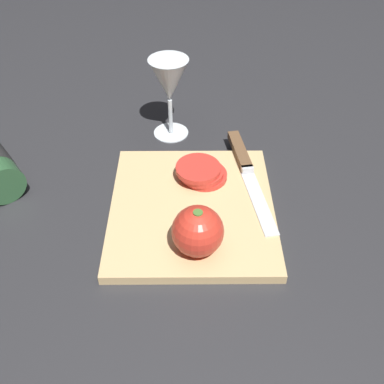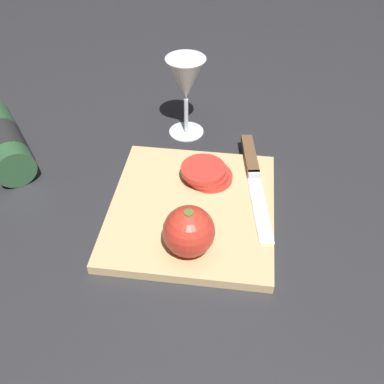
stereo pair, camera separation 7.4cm
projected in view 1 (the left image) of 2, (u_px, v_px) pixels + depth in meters
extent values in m
plane|color=#28282B|center=(205.00, 204.00, 0.79)|extent=(3.00, 3.00, 0.00)
cube|color=tan|center=(192.00, 209.00, 0.77)|extent=(0.30, 0.28, 0.02)
cylinder|color=silver|center=(171.00, 132.00, 0.95)|extent=(0.07, 0.07, 0.00)
cylinder|color=silver|center=(170.00, 116.00, 0.92)|extent=(0.01, 0.01, 0.08)
cone|color=silver|center=(169.00, 80.00, 0.87)|extent=(0.08, 0.08, 0.09)
cone|color=beige|center=(170.00, 94.00, 0.89)|extent=(0.02, 0.02, 0.03)
sphere|color=red|center=(198.00, 231.00, 0.67)|extent=(0.08, 0.08, 0.08)
cylinder|color=#47702D|center=(198.00, 214.00, 0.64)|extent=(0.01, 0.01, 0.01)
cube|color=silver|center=(259.00, 202.00, 0.77)|extent=(0.16, 0.05, 0.00)
cube|color=silver|center=(247.00, 170.00, 0.82)|extent=(0.02, 0.02, 0.01)
cube|color=brown|center=(240.00, 151.00, 0.86)|extent=(0.12, 0.04, 0.01)
cylinder|color=red|center=(204.00, 175.00, 0.81)|extent=(0.08, 0.08, 0.01)
cylinder|color=red|center=(201.00, 172.00, 0.81)|extent=(0.08, 0.08, 0.01)
cylinder|color=red|center=(198.00, 169.00, 0.80)|extent=(0.08, 0.08, 0.01)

